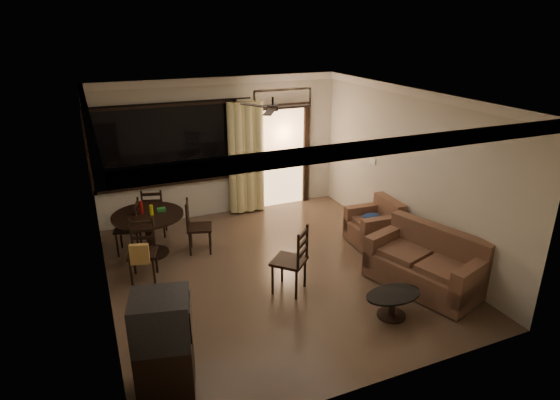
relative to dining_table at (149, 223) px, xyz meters
name	(u,v)px	position (x,y,z in m)	size (l,w,h in m)	color
ground	(274,272)	(1.72, -1.42, -0.59)	(5.50, 5.50, 0.00)	#7F6651
room_shell	(266,134)	(2.31, 0.35, 1.24)	(5.50, 6.70, 5.50)	beige
dining_table	(149,223)	(0.00, 0.00, 0.00)	(1.19, 1.19, 0.97)	black
dining_chair_west	(130,237)	(-0.32, 0.22, -0.31)	(0.52, 0.52, 0.95)	black
dining_chair_east	(199,236)	(0.80, -0.22, -0.31)	(0.52, 0.52, 0.95)	black
dining_chair_south	(143,262)	(-0.23, -0.83, -0.28)	(0.52, 0.56, 0.95)	black
dining_chair_north	(155,221)	(0.21, 0.76, -0.31)	(0.52, 0.52, 0.95)	black
tv_cabinet	(164,343)	(-0.33, -3.30, -0.01)	(0.71, 0.67, 1.16)	black
sofa	(427,265)	(3.69, -2.72, -0.24)	(1.34, 1.84, 0.88)	#4D2D24
armchair	(376,226)	(3.82, -1.16, -0.26)	(0.85, 0.85, 0.80)	#4D2D24
coffee_table	(393,301)	(2.75, -3.17, -0.35)	(0.81, 0.48, 0.35)	black
side_chair	(290,272)	(1.73, -2.02, -0.28)	(0.65, 0.65, 1.04)	black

